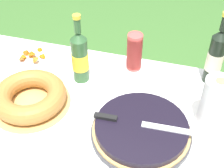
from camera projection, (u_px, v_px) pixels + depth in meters
The scene contains 10 objects.
garden_table at pixel (91, 131), 1.33m from camera, with size 1.43×0.91×0.74m.
tablecloth at pixel (90, 121), 1.28m from camera, with size 1.44×0.92×0.10m.
berry_tart at pixel (141, 130), 1.19m from camera, with size 0.39×0.39×0.06m.
serving_knife at pixel (134, 122), 1.17m from camera, with size 0.38×0.04×0.01m.
bundt_cake at pixel (30, 96), 1.31m from camera, with size 0.34×0.34×0.09m.
cup_stack at pixel (134, 52), 1.46m from camera, with size 0.07×0.07×0.19m.
cider_bottle_green at pixel (80, 57), 1.38m from camera, with size 0.08×0.08×0.33m.
juice_bottle_red at pixel (215, 57), 1.36m from camera, with size 0.07×0.07×0.35m.
snack_plate_near at pixel (32, 56), 1.57m from camera, with size 0.22×0.22×0.06m.
paper_towel_roll at pixel (215, 103), 1.18m from camera, with size 0.11×0.11×0.22m.
Camera 1 is at (0.33, -0.81, 1.69)m, focal length 50.00 mm.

